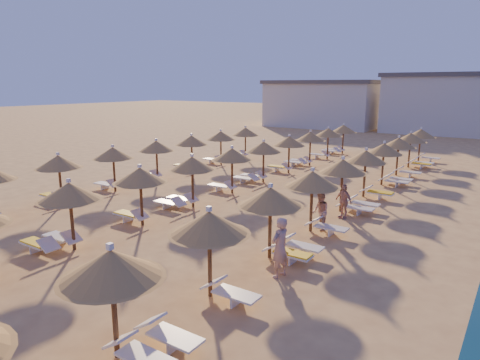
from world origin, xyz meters
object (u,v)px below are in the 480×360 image
Objects in this scene: parasol_row_west at (213,159)px; beachgoer_a at (280,248)px; parasol_row_east at (329,173)px; beachgoer_c at (343,201)px; beachgoer_b at (320,211)px.

parasol_row_west is 20.27× the size of beachgoer_a.
parasol_row_east is 25.01× the size of beachgoer_c.
beachgoer_b is 1.01× the size of beachgoer_c.
parasol_row_west reaches higher than beachgoer_c.
parasol_row_west is 9.61m from beachgoer_a.
parasol_row_west is at bearing 180.00° from parasol_row_east.
beachgoer_c is (0.20, 2.08, -0.01)m from beachgoer_b.
beachgoer_a reaches higher than beachgoer_c.
beachgoer_b is at bearing -72.40° from beachgoer_c.
parasol_row_west is 25.01× the size of beachgoer_c.
beachgoer_a is (7.29, -6.15, -1.17)m from parasol_row_west.
beachgoer_c is at bearing 59.58° from parasol_row_east.
beachgoer_b is at bearing -11.31° from parasol_row_west.
parasol_row_east is 1.00× the size of parasol_row_west.
beachgoer_b is 4.91m from beachgoer_a.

